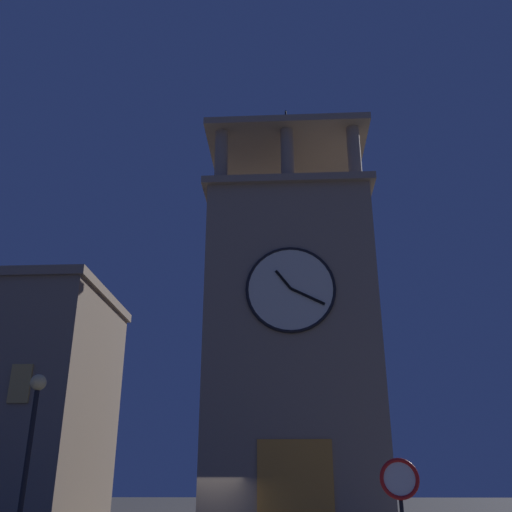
% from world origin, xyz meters
% --- Properties ---
extents(clocktower, '(8.91, 8.89, 24.01)m').
position_xyz_m(clocktower, '(-3.43, -5.42, 8.87)').
color(clocktower, gray).
rests_on(clocktower, ground_plane).
extents(street_lamp, '(0.44, 0.44, 5.02)m').
position_xyz_m(street_lamp, '(3.74, 8.75, 3.51)').
color(street_lamp, black).
rests_on(street_lamp, ground_plane).
extents(no_horn_sign, '(0.78, 0.14, 2.65)m').
position_xyz_m(no_horn_sign, '(-5.34, 12.21, 2.07)').
color(no_horn_sign, black).
rests_on(no_horn_sign, ground_plane).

